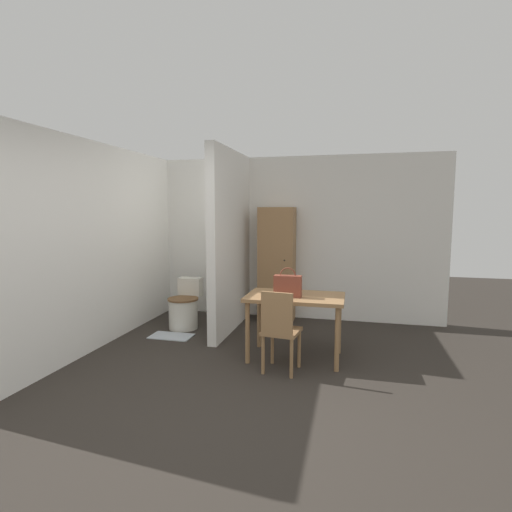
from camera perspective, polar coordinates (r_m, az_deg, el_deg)
The scene contains 10 objects.
ground_plane at distance 3.53m, azimuth -6.18°, elevation -21.93°, with size 16.00×16.00×0.00m, color #2D2823.
wall_back at distance 6.29m, azimuth 3.88°, elevation 2.58°, with size 4.86×0.12×2.50m.
wall_left at distance 5.48m, azimuth -20.32°, elevation 1.61°, with size 0.12×4.21×2.50m.
partition_wall at distance 5.59m, azimuth -3.65°, elevation 2.09°, with size 0.12×1.62×2.50m.
dining_table at distance 4.55m, azimuth 5.61°, elevation -6.72°, with size 1.09×0.67×0.73m.
wooden_chair at distance 4.18m, azimuth 3.42°, elevation -10.32°, with size 0.41×0.41×0.87m.
toilet at distance 5.88m, azimuth -10.16°, elevation -7.35°, with size 0.44×0.58×0.69m.
handbag at distance 4.43m, azimuth 4.56°, elevation -4.24°, with size 0.30×0.11×0.33m.
wooden_cabinet at distance 6.09m, azimuth 3.00°, elevation -1.18°, with size 0.53×0.38×1.73m.
bath_mat at distance 5.57m, azimuth -12.00°, elevation -11.13°, with size 0.56×0.32×0.01m.
Camera 1 is at (1.08, -2.91, 1.68)m, focal length 28.00 mm.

